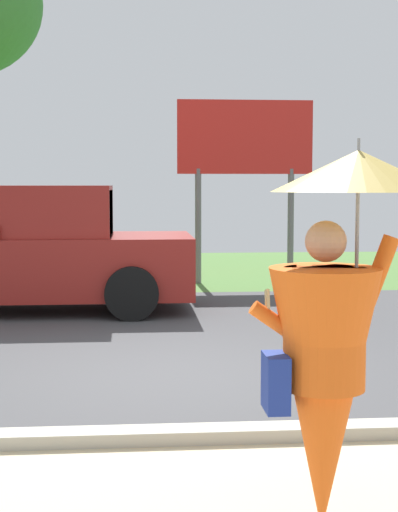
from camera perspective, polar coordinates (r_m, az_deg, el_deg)
ground_plane at (r=10.74m, az=-2.41°, el=-5.19°), size 40.00×22.00×0.20m
monk_pedestrian at (r=4.24m, az=9.59°, el=-5.98°), size 1.04×0.92×2.13m
pickup_truck at (r=12.02m, az=-12.94°, el=0.21°), size 5.20×2.28×1.88m
roadside_billboard at (r=15.07m, az=3.38°, el=7.71°), size 2.60×0.12×3.50m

